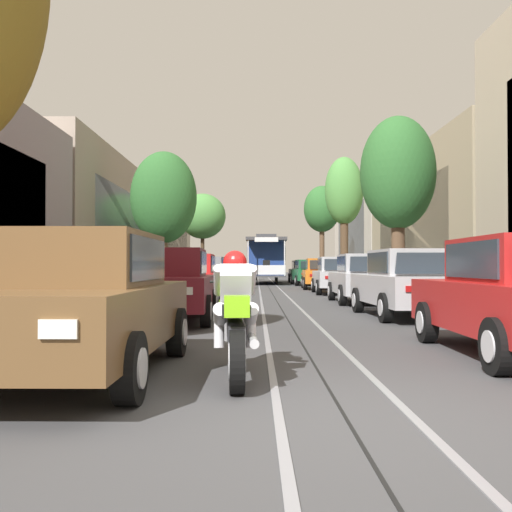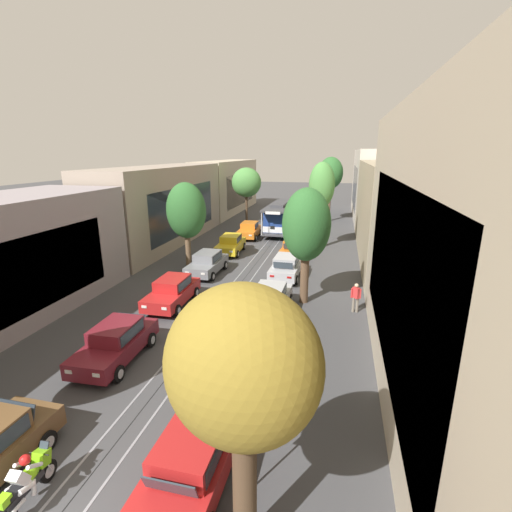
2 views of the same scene
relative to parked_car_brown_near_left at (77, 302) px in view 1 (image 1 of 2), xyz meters
name	(u,v)px [view 1 (image 1 of 2)]	position (x,y,z in m)	size (l,w,h in m)	color
ground_plane	(268,290)	(2.66, 22.02, -0.80)	(160.00, 160.00, 0.00)	#424244
trolley_track_rails	(266,287)	(2.66, 25.97, -0.79)	(1.14, 67.56, 0.01)	gray
building_facade_left	(80,226)	(-7.68, 25.07, 2.64)	(5.58, 59.26, 7.25)	gray
building_facade_right	(454,208)	(13.29, 25.58, 3.69)	(6.00, 59.26, 10.05)	#BCAD93
parked_car_brown_near_left	(77,302)	(0.00, 0.00, 0.00)	(2.03, 4.38, 1.58)	brown
parked_car_maroon_second_left	(167,284)	(0.05, 6.14, 0.00)	(2.09, 4.40, 1.58)	maroon
parked_car_red_mid_left	(187,278)	(-0.19, 12.02, 0.00)	(2.03, 4.38, 1.58)	red
parked_car_grey_fourth_left	(203,275)	(-0.18, 17.70, 0.00)	(2.07, 4.39, 1.58)	slate
parked_car_yellow_fifth_left	(213,274)	(-0.16, 23.46, 0.00)	(2.15, 4.42, 1.58)	gold
parked_car_orange_sixth_left	(222,272)	(-0.02, 29.56, 0.00)	(2.10, 4.40, 1.58)	orange
parked_car_silver_second_right	(405,283)	(5.51, 7.00, 0.00)	(2.11, 4.41, 1.58)	#B7B7BC
parked_car_silver_mid_right	(361,278)	(5.45, 12.10, 0.00)	(2.03, 4.37, 1.58)	#B7B7BC
parked_car_silver_fourth_right	(334,275)	(5.44, 18.17, 0.00)	(2.09, 4.40, 1.58)	#B7B7BC
parked_car_orange_fifth_right	(318,274)	(5.35, 23.25, 0.00)	(2.13, 4.42, 1.58)	orange
parked_car_green_sixth_right	(306,272)	(5.23, 29.08, 0.00)	(2.12, 4.41, 1.58)	#1E6038
parked_car_grey_far_right	(301,271)	(5.36, 34.53, 0.00)	(2.05, 4.38, 1.58)	slate
street_tree_kerb_left_second	(161,198)	(-2.20, 19.10, 3.44)	(2.98, 2.40, 6.35)	brown
street_tree_kerb_left_mid	(200,217)	(-2.11, 36.70, 4.15)	(3.51, 2.87, 6.70)	#4C3826
street_tree_kerb_right_second	(395,175)	(7.07, 14.08, 3.70)	(2.69, 2.66, 6.61)	brown
street_tree_kerb_right_mid	(341,194)	(7.15, 27.05, 4.67)	(2.26, 2.06, 7.64)	#4C3826
street_tree_kerb_right_fourth	(319,210)	(7.45, 40.88, 5.07)	(3.01, 2.92, 7.89)	brown
cable_car_trolley	(264,259)	(2.66, 33.17, 0.86)	(2.69, 9.16, 3.28)	navy
motorcycle_with_rider	(233,318)	(1.73, -0.26, -0.15)	(0.57, 1.99, 1.37)	black
pedestrian_on_left_pavement	(484,274)	(9.94, 13.28, 0.13)	(0.55, 0.40, 1.65)	slate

